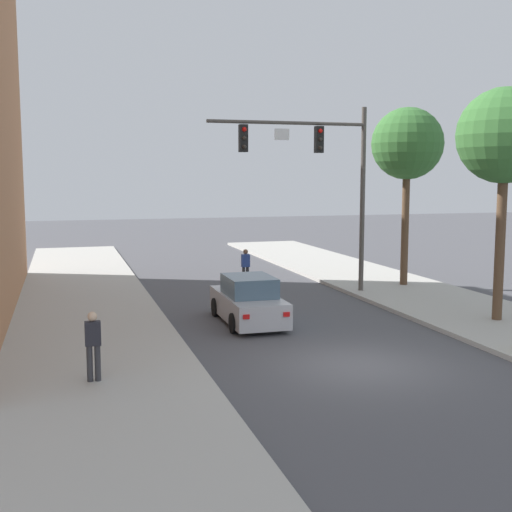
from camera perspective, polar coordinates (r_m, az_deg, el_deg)
The scene contains 8 objects.
ground_plane at distance 17.41m, azimuth 8.91°, elevation -9.38°, with size 120.00×120.00×0.00m, color #4C4C51.
sidewalk_left at distance 15.82m, azimuth -13.28°, elevation -10.88°, with size 5.00×60.00×0.15m, color #B2AFA8.
traffic_signal_mast at distance 26.47m, azimuth 5.68°, elevation 7.96°, with size 6.61×0.38×7.50m.
car_lead_silver at distance 21.80m, azimuth -0.68°, elevation -4.01°, with size 1.86×4.25×1.60m.
pedestrian_sidewalk_left_walker at distance 15.65m, azimuth -14.04°, elevation -7.35°, with size 0.36×0.22×1.64m.
pedestrian_crossing_road at distance 29.18m, azimuth -0.92°, elevation -0.83°, with size 0.36×0.22×1.64m.
street_tree_nearest at distance 22.77m, azimuth 20.91°, elevation 9.66°, with size 3.09×3.09×7.58m.
street_tree_second at distance 29.07m, azimuth 13.07°, elevation 9.42°, with size 3.08×3.08×7.66m.
Camera 1 is at (-7.24, -15.06, 4.88)m, focal length 45.82 mm.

